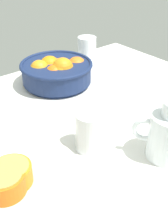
# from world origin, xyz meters

# --- Properties ---
(ground_plane) EXTENTS (1.13, 0.91, 0.03)m
(ground_plane) POSITION_xyz_m (0.00, 0.00, -0.01)
(ground_plane) COLOR white
(fruit_bowl) EXTENTS (0.26, 0.26, 0.10)m
(fruit_bowl) POSITION_xyz_m (0.08, 0.27, 0.05)
(fruit_bowl) COLOR navy
(fruit_bowl) RESTS_ON ground_plane
(juice_glass) EXTENTS (0.08, 0.08, 0.10)m
(juice_glass) POSITION_xyz_m (-0.06, -0.08, 0.04)
(juice_glass) COLOR white
(juice_glass) RESTS_ON ground_plane
(second_glass) EXTENTS (0.08, 0.08, 0.10)m
(second_glass) POSITION_xyz_m (0.31, 0.37, 0.04)
(second_glass) COLOR white
(second_glass) RESTS_ON ground_plane
(cutting_board) EXTENTS (0.36, 0.23, 0.02)m
(cutting_board) POSITION_xyz_m (-0.30, -0.12, 0.01)
(cutting_board) COLOR beige
(cutting_board) RESTS_ON ground_plane
(orange_half_0) EXTENTS (0.09, 0.09, 0.05)m
(orange_half_0) POSITION_xyz_m (-0.28, -0.08, 0.04)
(orange_half_0) COLOR orange
(orange_half_0) RESTS_ON cutting_board
(orange_half_1) EXTENTS (0.09, 0.09, 0.05)m
(orange_half_1) POSITION_xyz_m (-0.30, -0.10, 0.04)
(orange_half_1) COLOR orange
(orange_half_1) RESTS_ON cutting_board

